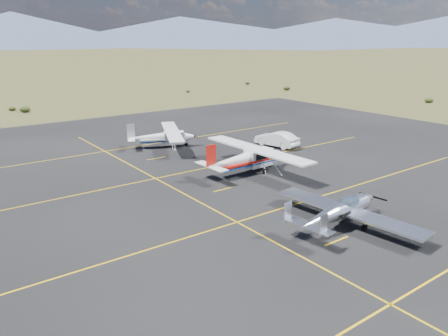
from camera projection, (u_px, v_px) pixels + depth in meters
name	position (u px, v px, depth m)	size (l,w,h in m)	color
ground	(325.00, 211.00, 29.58)	(1600.00, 1600.00, 0.00)	#383D1C
apron	(258.00, 184.00, 34.97)	(72.00, 72.00, 0.02)	black
aircraft_low_wing	(341.00, 211.00, 26.77)	(7.44, 10.32, 2.24)	silver
aircraft_cessna	(246.00, 158.00, 37.20)	(7.26, 12.14, 3.08)	white
aircraft_plain	(162.00, 137.00, 45.94)	(7.61, 10.09, 2.65)	white
sedan	(277.00, 139.00, 46.41)	(1.70, 4.87, 1.61)	white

